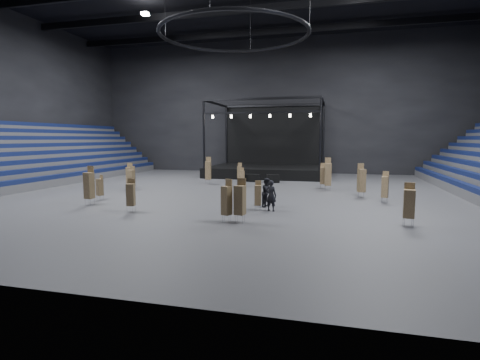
% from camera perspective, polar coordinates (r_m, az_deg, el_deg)
% --- Properties ---
extents(floor, '(50.00, 50.00, 0.00)m').
position_cam_1_polar(floor, '(31.61, -0.88, -2.08)').
color(floor, '#424144').
rests_on(floor, ground).
extents(wall_back, '(50.00, 0.20, 18.00)m').
position_cam_1_polar(wall_back, '(52.01, 5.30, 11.13)').
color(wall_back, black).
rests_on(wall_back, ground).
extents(bleachers_left, '(7.20, 40.00, 6.40)m').
position_cam_1_polar(bleachers_left, '(43.46, -31.51, 1.58)').
color(bleachers_left, '#4F4F52').
rests_on(bleachers_left, floor).
extents(stage, '(14.00, 10.00, 9.20)m').
position_cam_1_polar(stage, '(47.24, 4.30, 2.46)').
color(stage, black).
rests_on(stage, floor).
extents(truss_ring, '(12.30, 12.30, 5.15)m').
position_cam_1_polar(truss_ring, '(32.37, -0.92, 21.32)').
color(truss_ring, black).
rests_on(truss_ring, ceiling).
extents(flight_case_left, '(1.29, 0.78, 0.81)m').
position_cam_1_polar(flight_case_left, '(40.55, 0.98, 0.36)').
color(flight_case_left, black).
rests_on(flight_case_left, floor).
extents(flight_case_mid, '(1.34, 0.85, 0.83)m').
position_cam_1_polar(flight_case_mid, '(40.10, 2.24, 0.30)').
color(flight_case_mid, black).
rests_on(flight_case_mid, floor).
extents(flight_case_right, '(1.44, 1.02, 0.87)m').
position_cam_1_polar(flight_case_right, '(39.43, 5.06, 0.20)').
color(flight_case_right, black).
rests_on(flight_case_right, floor).
extents(chair_stack_0, '(0.60, 0.60, 2.77)m').
position_cam_1_polar(chair_stack_0, '(38.33, -4.87, 1.52)').
color(chair_stack_0, silver).
rests_on(chair_stack_0, floor).
extents(chair_stack_1, '(0.50, 0.50, 2.37)m').
position_cam_1_polar(chair_stack_1, '(35.60, 12.52, 0.73)').
color(chair_stack_1, silver).
rests_on(chair_stack_1, floor).
extents(chair_stack_2, '(0.55, 0.55, 2.28)m').
position_cam_1_polar(chair_stack_2, '(29.00, 21.23, -0.92)').
color(chair_stack_2, silver).
rests_on(chair_stack_2, floor).
extents(chair_stack_3, '(0.68, 0.68, 2.69)m').
position_cam_1_polar(chair_stack_3, '(30.91, 18.02, 0.01)').
color(chair_stack_3, silver).
rests_on(chair_stack_3, floor).
extents(chair_stack_4, '(0.57, 0.57, 2.13)m').
position_cam_1_polar(chair_stack_4, '(24.67, -16.30, -2.08)').
color(chair_stack_4, silver).
rests_on(chair_stack_4, floor).
extents(chair_stack_5, '(0.62, 0.62, 2.45)m').
position_cam_1_polar(chair_stack_5, '(20.63, 0.01, -2.97)').
color(chair_stack_5, silver).
rests_on(chair_stack_5, floor).
extents(chair_stack_6, '(0.61, 0.61, 2.94)m').
position_cam_1_polar(chair_stack_6, '(34.26, 13.26, 0.93)').
color(chair_stack_6, silver).
rests_on(chair_stack_6, floor).
extents(chair_stack_7, '(0.58, 0.58, 2.19)m').
position_cam_1_polar(chair_stack_7, '(34.57, -16.24, 0.35)').
color(chair_stack_7, silver).
rests_on(chair_stack_7, floor).
extents(chair_stack_8, '(0.54, 0.54, 1.90)m').
position_cam_1_polar(chair_stack_8, '(30.13, -20.58, -0.98)').
color(chair_stack_8, silver).
rests_on(chair_stack_8, floor).
extents(chair_stack_9, '(0.60, 0.60, 2.73)m').
position_cam_1_polar(chair_stack_9, '(28.15, -22.00, -0.69)').
color(chair_stack_9, silver).
rests_on(chair_stack_9, floor).
extents(chair_stack_10, '(0.46, 0.46, 1.94)m').
position_cam_1_polar(chair_stack_10, '(24.14, 2.75, -2.27)').
color(chair_stack_10, silver).
rests_on(chair_stack_10, floor).
extents(chair_stack_11, '(0.46, 0.46, 2.07)m').
position_cam_1_polar(chair_stack_11, '(39.58, -0.06, 1.21)').
color(chair_stack_11, silver).
rests_on(chair_stack_11, floor).
extents(chair_stack_12, '(0.56, 0.56, 1.80)m').
position_cam_1_polar(chair_stack_12, '(36.53, 0.31, 0.59)').
color(chair_stack_12, silver).
rests_on(chair_stack_12, floor).
extents(chair_stack_13, '(0.61, 0.61, 2.33)m').
position_cam_1_polar(chair_stack_13, '(21.66, 24.37, -3.21)').
color(chair_stack_13, silver).
rests_on(chair_stack_13, floor).
extents(chair_stack_14, '(0.62, 0.62, 2.38)m').
position_cam_1_polar(chair_stack_14, '(35.96, -16.49, 0.69)').
color(chair_stack_14, silver).
rests_on(chair_stack_14, floor).
extents(chair_stack_15, '(0.62, 0.62, 2.39)m').
position_cam_1_polar(chair_stack_15, '(20.87, -2.04, -3.03)').
color(chair_stack_15, silver).
rests_on(chair_stack_15, floor).
extents(man_center, '(0.84, 0.67, 2.00)m').
position_cam_1_polar(man_center, '(24.01, 4.76, -2.38)').
color(man_center, black).
rests_on(man_center, floor).
extents(crew_member, '(0.94, 1.10, 1.97)m').
position_cam_1_polar(crew_member, '(25.45, 4.17, -1.92)').
color(crew_member, black).
rests_on(crew_member, floor).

